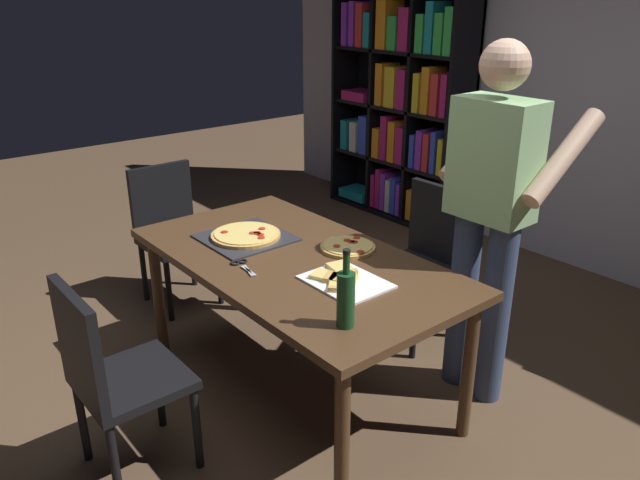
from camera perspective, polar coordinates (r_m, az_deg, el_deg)
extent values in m
plane|color=brown|center=(3.33, -2.05, -13.50)|extent=(12.00, 12.00, 0.00)
cube|color=#BCB7C6|center=(4.78, 24.08, 13.86)|extent=(6.40, 0.10, 2.80)
cube|color=#4C331E|center=(2.96, -2.24, -1.95)|extent=(1.71, 0.92, 0.04)
cylinder|color=#4C331E|center=(3.56, -14.71, -5.05)|extent=(0.06, 0.06, 0.71)
cylinder|color=#4C331E|center=(2.45, 2.04, -18.21)|extent=(0.06, 0.06, 0.71)
cylinder|color=#4C331E|center=(3.89, -4.64, -1.93)|extent=(0.06, 0.06, 0.71)
cylinder|color=#4C331E|center=(2.91, 13.57, -11.56)|extent=(0.06, 0.06, 0.71)
cube|color=black|center=(2.74, -16.90, -12.31)|extent=(0.42, 0.42, 0.04)
cube|color=black|center=(2.57, -21.42, -9.05)|extent=(0.42, 0.04, 0.45)
cylinder|color=black|center=(2.80, -11.32, -16.67)|extent=(0.04, 0.04, 0.41)
cylinder|color=black|center=(3.06, -14.66, -13.16)|extent=(0.04, 0.04, 0.41)
cylinder|color=black|center=(2.70, -18.41, -19.25)|extent=(0.04, 0.04, 0.41)
cylinder|color=black|center=(2.97, -21.12, -15.30)|extent=(0.04, 0.04, 0.41)
cube|color=black|center=(3.62, 8.71, -2.72)|extent=(0.42, 0.42, 0.04)
cube|color=black|center=(3.66, 10.93, 1.57)|extent=(0.42, 0.04, 0.45)
cylinder|color=black|center=(3.72, 4.57, -5.73)|extent=(0.04, 0.04, 0.41)
cylinder|color=black|center=(3.50, 8.68, -7.82)|extent=(0.04, 0.04, 0.41)
cylinder|color=black|center=(3.95, 8.36, -4.13)|extent=(0.04, 0.04, 0.41)
cylinder|color=black|center=(3.75, 12.42, -5.97)|extent=(0.04, 0.04, 0.41)
cube|color=black|center=(4.07, -12.95, -0.18)|extent=(0.42, 0.42, 0.04)
cube|color=black|center=(4.15, -14.44, 3.73)|extent=(0.04, 0.42, 0.45)
cylinder|color=black|center=(3.94, -13.79, -4.60)|extent=(0.04, 0.04, 0.41)
cylinder|color=black|center=(4.09, -9.29, -3.23)|extent=(0.04, 0.04, 0.41)
cylinder|color=black|center=(4.24, -15.96, -2.86)|extent=(0.04, 0.04, 0.41)
cylinder|color=black|center=(4.38, -11.70, -1.64)|extent=(0.04, 0.04, 0.41)
cube|color=black|center=(6.04, 2.44, 12.98)|extent=(0.03, 0.35, 1.95)
cube|color=black|center=(5.12, 12.88, 10.77)|extent=(0.03, 0.35, 1.95)
cube|color=black|center=(5.80, 6.80, 2.64)|extent=(1.40, 0.35, 0.03)
cube|color=black|center=(5.67, 8.39, 12.17)|extent=(1.40, 0.03, 1.95)
cube|color=black|center=(5.65, 7.02, 7.30)|extent=(1.34, 0.29, 0.03)
cube|color=black|center=(5.55, 7.25, 12.02)|extent=(1.34, 0.29, 0.03)
cube|color=black|center=(5.49, 7.49, 16.87)|extent=(1.34, 0.29, 0.03)
cube|color=black|center=(5.71, 5.59, 12.36)|extent=(0.03, 0.29, 1.89)
cube|color=black|center=(5.40, 8.99, 11.65)|extent=(0.03, 0.29, 1.89)
cube|color=teal|center=(6.06, 3.66, 4.34)|extent=(0.34, 0.25, 0.08)
cube|color=#B21E66|center=(5.83, 5.60, 4.72)|extent=(0.05, 0.22, 0.31)
cube|color=#B21E66|center=(5.78, 6.06, 4.86)|extent=(0.05, 0.22, 0.37)
cube|color=purple|center=(5.74, 6.51, 4.58)|extent=(0.06, 0.22, 0.34)
cube|color=silver|center=(5.71, 6.97, 4.22)|extent=(0.05, 0.22, 0.30)
cube|color=blue|center=(5.66, 7.44, 4.17)|extent=(0.05, 0.22, 0.32)
cube|color=purple|center=(5.62, 7.91, 3.86)|extent=(0.04, 0.22, 0.29)
cube|color=orange|center=(5.53, 9.09, 3.34)|extent=(0.10, 0.22, 0.27)
cube|color=orange|center=(5.44, 10.11, 3.28)|extent=(0.10, 0.22, 0.33)
cube|color=silver|center=(5.37, 11.12, 2.61)|extent=(0.11, 0.22, 0.26)
cube|color=teal|center=(6.00, 2.95, 9.81)|extent=(0.08, 0.22, 0.27)
cube|color=silver|center=(5.91, 3.80, 9.60)|extent=(0.08, 0.22, 0.28)
cube|color=blue|center=(5.81, 4.68, 9.72)|extent=(0.10, 0.22, 0.35)
cube|color=orange|center=(5.70, 5.89, 9.01)|extent=(0.08, 0.22, 0.27)
cube|color=#B21E66|center=(5.62, 6.62, 9.44)|extent=(0.07, 0.22, 0.39)
cube|color=orange|center=(5.56, 7.33, 9.08)|extent=(0.08, 0.22, 0.35)
cube|color=#B21E66|center=(5.50, 8.05, 8.73)|extent=(0.09, 0.22, 0.32)
cube|color=blue|center=(5.41, 9.19, 8.22)|extent=(0.05, 0.22, 0.28)
cube|color=purple|center=(5.36, 9.83, 8.29)|extent=(0.06, 0.22, 0.33)
cube|color=red|center=(5.31, 10.45, 8.05)|extent=(0.06, 0.22, 0.32)
cube|color=blue|center=(5.26, 11.10, 8.03)|extent=(0.05, 0.22, 0.35)
cube|color=yellow|center=(5.22, 11.74, 7.61)|extent=(0.05, 0.22, 0.30)
cube|color=#B21E66|center=(5.84, 3.89, 13.21)|extent=(0.30, 0.25, 0.08)
cube|color=orange|center=(5.60, 6.22, 14.15)|extent=(0.08, 0.22, 0.36)
cube|color=yellow|center=(5.51, 7.19, 13.89)|extent=(0.12, 0.22, 0.34)
cube|color=#B21E66|center=(5.42, 8.20, 13.66)|extent=(0.10, 0.22, 0.33)
cube|color=yellow|center=(5.31, 9.60, 13.32)|extent=(0.06, 0.22, 0.32)
cube|color=orange|center=(5.24, 10.43, 13.47)|extent=(0.08, 0.22, 0.37)
cube|color=red|center=(5.19, 11.24, 13.09)|extent=(0.07, 0.22, 0.33)
cube|color=#B21E66|center=(5.13, 12.09, 12.94)|extent=(0.06, 0.22, 0.34)
cube|color=purple|center=(5.88, 3.03, 19.30)|extent=(0.06, 0.22, 0.37)
cube|color=purple|center=(5.81, 3.71, 19.32)|extent=(0.06, 0.22, 0.38)
cube|color=red|center=(5.74, 4.41, 19.21)|extent=(0.08, 0.22, 0.37)
cube|color=teal|center=(5.68, 5.10, 18.76)|extent=(0.07, 0.22, 0.29)
cube|color=orange|center=(5.55, 6.44, 19.16)|extent=(0.11, 0.22, 0.39)
cube|color=green|center=(5.46, 7.42, 18.44)|extent=(0.10, 0.22, 0.27)
cube|color=#B21E66|center=(5.37, 8.49, 18.70)|extent=(0.11, 0.22, 0.34)
cube|color=green|center=(5.26, 9.93, 18.29)|extent=(0.08, 0.22, 0.30)
cube|color=teal|center=(5.20, 10.81, 18.72)|extent=(0.07, 0.22, 0.39)
cube|color=green|center=(5.14, 11.64, 18.17)|extent=(0.08, 0.22, 0.31)
cube|color=green|center=(5.07, 12.54, 18.32)|extent=(0.08, 0.22, 0.36)
cylinder|color=#38476B|center=(3.14, 15.89, -6.59)|extent=(0.14, 0.14, 0.95)
cylinder|color=#38476B|center=(3.24, 13.02, -5.35)|extent=(0.14, 0.14, 0.95)
cube|color=#99CC8C|center=(2.92, 15.83, 7.15)|extent=(0.38, 0.22, 0.55)
sphere|color=#E0B293|center=(2.84, 16.72, 15.24)|extent=(0.22, 0.22, 0.22)
cylinder|color=#E0B293|center=(2.94, 21.59, 7.12)|extent=(0.09, 0.50, 0.39)
cylinder|color=#E0B293|center=(3.18, 14.41, 9.02)|extent=(0.09, 0.50, 0.39)
cube|color=#2D2D33|center=(3.19, -6.86, 0.21)|extent=(0.42, 0.42, 0.01)
cylinder|color=tan|center=(3.18, -6.87, 0.44)|extent=(0.36, 0.36, 0.02)
cylinder|color=#EACC6B|center=(3.18, -6.88, 0.64)|extent=(0.32, 0.32, 0.01)
cylinder|color=#B22819|center=(3.15, -5.77, 0.59)|extent=(0.04, 0.04, 0.00)
cylinder|color=#B22819|center=(3.14, -5.51, 0.49)|extent=(0.04, 0.04, 0.00)
cylinder|color=#B22819|center=(3.10, -5.45, 0.22)|extent=(0.04, 0.04, 0.00)
cylinder|color=#B22819|center=(3.17, -5.82, 0.70)|extent=(0.04, 0.04, 0.00)
cylinder|color=#B22819|center=(3.22, -5.38, 1.05)|extent=(0.04, 0.04, 0.00)
cylinder|color=#B22819|center=(3.16, -6.25, 0.64)|extent=(0.04, 0.04, 0.00)
cylinder|color=#B22819|center=(3.20, -8.83, 0.74)|extent=(0.04, 0.04, 0.00)
cube|color=white|center=(2.70, 2.39, -3.88)|extent=(0.36, 0.28, 0.01)
cube|color=#EACC6B|center=(2.79, 1.99, -2.66)|extent=(0.15, 0.12, 0.02)
cube|color=tan|center=(2.74, 2.62, -3.08)|extent=(0.04, 0.09, 0.02)
cube|color=#EACC6B|center=(2.69, 1.97, -3.62)|extent=(0.17, 0.15, 0.02)
cube|color=tan|center=(2.71, 0.75, -3.41)|extent=(0.07, 0.09, 0.02)
cube|color=#EACC6B|center=(2.72, 0.68, -3.37)|extent=(0.16, 0.14, 0.02)
cube|color=tan|center=(2.69, 1.82, -3.59)|extent=(0.06, 0.09, 0.02)
cube|color=#EACC6B|center=(2.65, 1.84, -4.05)|extent=(0.16, 0.16, 0.02)
cube|color=tan|center=(2.60, 1.75, -4.59)|extent=(0.08, 0.08, 0.02)
cylinder|color=#194723|center=(2.32, 2.39, -5.57)|extent=(0.07, 0.07, 0.22)
cylinder|color=#194723|center=(2.26, 2.45, -2.20)|extent=(0.03, 0.03, 0.08)
cylinder|color=black|center=(2.24, 2.47, -1.08)|extent=(0.03, 0.03, 0.02)
cube|color=silver|center=(2.82, -6.64, -2.84)|extent=(0.12, 0.02, 0.01)
cube|color=silver|center=(2.82, -6.64, -2.84)|extent=(0.12, 0.05, 0.01)
torus|color=black|center=(2.92, -7.16, -1.96)|extent=(0.05, 0.05, 0.01)
torus|color=black|center=(2.90, -7.88, -2.12)|extent=(0.05, 0.05, 0.01)
cylinder|color=tan|center=(3.04, 2.58, -0.70)|extent=(0.27, 0.27, 0.02)
cylinder|color=#EACC6B|center=(3.04, 2.59, -0.49)|extent=(0.25, 0.25, 0.01)
cylinder|color=#B22819|center=(3.12, 3.42, 0.21)|extent=(0.04, 0.04, 0.00)
cylinder|color=#B22819|center=(3.08, 2.52, -0.02)|extent=(0.04, 0.04, 0.00)
cylinder|color=#B22819|center=(3.07, 2.88, -0.17)|extent=(0.04, 0.04, 0.00)
cylinder|color=#B22819|center=(3.01, 1.56, -0.56)|extent=(0.04, 0.04, 0.00)
cylinder|color=#B22819|center=(3.06, 3.21, -0.18)|extent=(0.04, 0.04, 0.00)
cylinder|color=#B22819|center=(2.95, 3.77, -1.09)|extent=(0.04, 0.04, 0.00)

